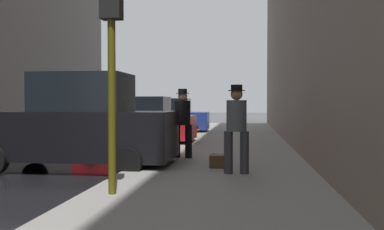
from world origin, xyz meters
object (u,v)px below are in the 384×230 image
(parked_blue_sedan, at_px, (167,117))
(pedestrian_with_fedora, at_px, (183,120))
(parked_red_hatchback, at_px, (138,123))
(fire_hydrant, at_px, (194,129))
(duffel_bag, at_px, (217,161))
(traffic_light, at_px, (112,25))
(pedestrian_with_beanie, at_px, (236,124))
(parked_black_suv, at_px, (77,126))

(parked_blue_sedan, height_order, pedestrian_with_fedora, pedestrian_with_fedora)
(parked_red_hatchback, distance_m, parked_blue_sedan, 5.95)
(fire_hydrant, distance_m, duffel_bag, 8.12)
(traffic_light, bearing_deg, pedestrian_with_beanie, 49.02)
(fire_hydrant, distance_m, pedestrian_with_beanie, 9.03)
(fire_hydrant, height_order, duffel_bag, fire_hydrant)
(parked_black_suv, bearing_deg, pedestrian_with_fedora, 29.71)
(parked_black_suv, xyz_separation_m, pedestrian_with_fedora, (2.29, 1.31, 0.10))
(traffic_light, relative_size, pedestrian_with_fedora, 2.03)
(parked_red_hatchback, height_order, fire_hydrant, parked_red_hatchback)
(fire_hydrant, relative_size, pedestrian_with_fedora, 0.40)
(fire_hydrant, bearing_deg, parked_blue_sedan, 115.89)
(parked_red_hatchback, height_order, duffel_bag, parked_red_hatchback)
(parked_black_suv, xyz_separation_m, pedestrian_with_beanie, (3.73, -1.00, 0.10))
(traffic_light, xyz_separation_m, pedestrian_with_beanie, (1.87, 2.15, -1.62))
(parked_blue_sedan, relative_size, pedestrian_with_beanie, 2.39)
(fire_hydrant, xyz_separation_m, traffic_light, (0.05, -10.95, 2.26))
(parked_black_suv, height_order, pedestrian_with_beanie, parked_black_suv)
(parked_red_hatchback, relative_size, parked_blue_sedan, 0.99)
(parked_black_suv, height_order, traffic_light, traffic_light)
(parked_red_hatchback, height_order, traffic_light, traffic_light)
(parked_blue_sedan, bearing_deg, duffel_bag, -74.31)
(fire_hydrant, height_order, pedestrian_with_beanie, pedestrian_with_beanie)
(parked_black_suv, height_order, pedestrian_with_fedora, parked_black_suv)
(pedestrian_with_fedora, bearing_deg, pedestrian_with_beanie, -58.15)
(parked_red_hatchback, bearing_deg, traffic_light, -78.00)
(parked_blue_sedan, distance_m, traffic_light, 14.90)
(pedestrian_with_beanie, distance_m, pedestrian_with_fedora, 2.71)
(parked_black_suv, bearing_deg, traffic_light, -59.54)
(pedestrian_with_beanie, bearing_deg, parked_blue_sedan, 106.58)
(traffic_light, height_order, pedestrian_with_fedora, traffic_light)
(traffic_light, height_order, duffel_bag, traffic_light)
(traffic_light, xyz_separation_m, pedestrian_with_fedora, (0.44, 4.46, -1.62))
(parked_red_hatchback, bearing_deg, duffel_bag, -60.26)
(pedestrian_with_beanie, relative_size, duffel_bag, 4.04)
(parked_black_suv, distance_m, traffic_light, 4.04)
(duffel_bag, bearing_deg, parked_red_hatchback, 119.74)
(parked_blue_sedan, distance_m, duffel_bag, 12.16)
(parked_red_hatchback, bearing_deg, parked_blue_sedan, 90.00)
(parked_blue_sedan, bearing_deg, traffic_light, -82.80)
(parked_blue_sedan, relative_size, fire_hydrant, 6.03)
(parked_black_suv, bearing_deg, parked_blue_sedan, 90.00)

